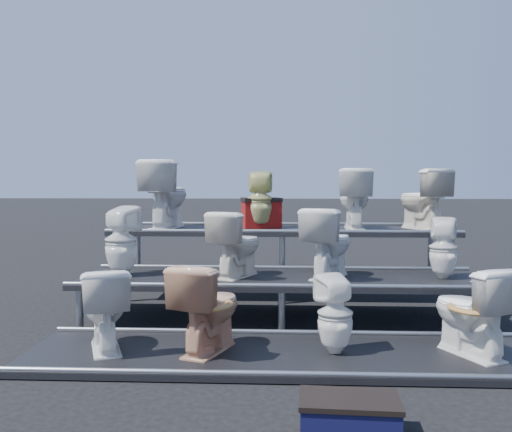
{
  "coord_description": "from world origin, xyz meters",
  "views": [
    {
      "loc": [
        0.02,
        -5.91,
        1.47
      ],
      "look_at": [
        -0.28,
        0.1,
        1.09
      ],
      "focal_mm": 40.0,
      "sensor_mm": 36.0,
      "label": 1
    }
  ],
  "objects_px": {
    "toilet_9": "(260,200)",
    "step_stool": "(350,420)",
    "toilet_1": "(208,307)",
    "toilet_7": "(443,248)",
    "toilet_11": "(422,199)",
    "toilet_4": "(121,241)",
    "red_crate": "(261,215)",
    "toilet_6": "(329,243)",
    "toilet_5": "(237,244)",
    "toilet_0": "(105,308)",
    "toilet_3": "(471,310)",
    "toilet_10": "(354,199)",
    "toilet_2": "(335,314)",
    "toilet_8": "(166,194)"
  },
  "relations": [
    {
      "from": "toilet_9",
      "to": "step_stool",
      "type": "distance_m",
      "value": 4.21
    },
    {
      "from": "toilet_1",
      "to": "toilet_7",
      "type": "bearing_deg",
      "value": -130.2
    },
    {
      "from": "toilet_11",
      "to": "toilet_4",
      "type": "bearing_deg",
      "value": -2.47
    },
    {
      "from": "toilet_7",
      "to": "red_crate",
      "type": "xyz_separation_m",
      "value": [
        -1.93,
        1.4,
        0.25
      ]
    },
    {
      "from": "toilet_6",
      "to": "toilet_11",
      "type": "bearing_deg",
      "value": -109.77
    },
    {
      "from": "toilet_4",
      "to": "red_crate",
      "type": "xyz_separation_m",
      "value": [
        1.43,
        1.4,
        0.2
      ]
    },
    {
      "from": "toilet_4",
      "to": "toilet_9",
      "type": "bearing_deg",
      "value": -117.18
    },
    {
      "from": "toilet_5",
      "to": "toilet_7",
      "type": "distance_m",
      "value": 2.13
    },
    {
      "from": "toilet_0",
      "to": "toilet_9",
      "type": "relative_size",
      "value": 0.95
    },
    {
      "from": "toilet_11",
      "to": "toilet_3",
      "type": "bearing_deg",
      "value": 62.04
    },
    {
      "from": "toilet_9",
      "to": "toilet_10",
      "type": "xyz_separation_m",
      "value": [
        1.18,
        0.0,
        0.01
      ]
    },
    {
      "from": "toilet_2",
      "to": "toilet_9",
      "type": "height_order",
      "value": "toilet_9"
    },
    {
      "from": "toilet_5",
      "to": "toilet_6",
      "type": "height_order",
      "value": "toilet_6"
    },
    {
      "from": "toilet_8",
      "to": "toilet_0",
      "type": "bearing_deg",
      "value": 97.63
    },
    {
      "from": "red_crate",
      "to": "toilet_1",
      "type": "bearing_deg",
      "value": -109.13
    },
    {
      "from": "toilet_4",
      "to": "toilet_1",
      "type": "bearing_deg",
      "value": 150.37
    },
    {
      "from": "toilet_7",
      "to": "step_stool",
      "type": "bearing_deg",
      "value": 79.68
    },
    {
      "from": "toilet_6",
      "to": "red_crate",
      "type": "distance_m",
      "value": 1.61
    },
    {
      "from": "toilet_0",
      "to": "toilet_1",
      "type": "height_order",
      "value": "toilet_1"
    },
    {
      "from": "toilet_2",
      "to": "step_stool",
      "type": "xyz_separation_m",
      "value": [
        -0.04,
        -1.4,
        -0.28
      ]
    },
    {
      "from": "toilet_6",
      "to": "red_crate",
      "type": "xyz_separation_m",
      "value": [
        -0.75,
        1.4,
        0.2
      ]
    },
    {
      "from": "toilet_6",
      "to": "toilet_1",
      "type": "bearing_deg",
      "value": 74.49
    },
    {
      "from": "toilet_9",
      "to": "toilet_10",
      "type": "relative_size",
      "value": 0.97
    },
    {
      "from": "toilet_5",
      "to": "toilet_8",
      "type": "height_order",
      "value": "toilet_8"
    },
    {
      "from": "toilet_6",
      "to": "toilet_11",
      "type": "distance_m",
      "value": 1.86
    },
    {
      "from": "toilet_4",
      "to": "toilet_10",
      "type": "distance_m",
      "value": 2.93
    },
    {
      "from": "toilet_2",
      "to": "toilet_8",
      "type": "height_order",
      "value": "toilet_8"
    },
    {
      "from": "toilet_6",
      "to": "toilet_7",
      "type": "relative_size",
      "value": 1.16
    },
    {
      "from": "toilet_0",
      "to": "toilet_6",
      "type": "bearing_deg",
      "value": -167.48
    },
    {
      "from": "toilet_3",
      "to": "step_stool",
      "type": "distance_m",
      "value": 1.83
    },
    {
      "from": "toilet_0",
      "to": "toilet_3",
      "type": "height_order",
      "value": "toilet_3"
    },
    {
      "from": "toilet_8",
      "to": "step_stool",
      "type": "relative_size",
      "value": 1.56
    },
    {
      "from": "toilet_5",
      "to": "toilet_6",
      "type": "relative_size",
      "value": 0.95
    },
    {
      "from": "toilet_3",
      "to": "red_crate",
      "type": "bearing_deg",
      "value": -81.35
    },
    {
      "from": "toilet_11",
      "to": "step_stool",
      "type": "xyz_separation_m",
      "value": [
        -1.35,
        -4.0,
        -1.13
      ]
    },
    {
      "from": "toilet_2",
      "to": "toilet_4",
      "type": "height_order",
      "value": "toilet_4"
    },
    {
      "from": "toilet_7",
      "to": "toilet_8",
      "type": "height_order",
      "value": "toilet_8"
    },
    {
      "from": "toilet_0",
      "to": "toilet_8",
      "type": "distance_m",
      "value": 2.75
    },
    {
      "from": "red_crate",
      "to": "step_stool",
      "type": "relative_size",
      "value": 0.84
    },
    {
      "from": "toilet_3",
      "to": "toilet_10",
      "type": "height_order",
      "value": "toilet_10"
    },
    {
      "from": "toilet_2",
      "to": "toilet_6",
      "type": "bearing_deg",
      "value": -111.83
    },
    {
      "from": "toilet_3",
      "to": "toilet_11",
      "type": "xyz_separation_m",
      "value": [
        0.22,
        2.6,
        0.81
      ]
    },
    {
      "from": "toilet_9",
      "to": "toilet_10",
      "type": "distance_m",
      "value": 1.18
    },
    {
      "from": "toilet_11",
      "to": "red_crate",
      "type": "distance_m",
      "value": 2.03
    },
    {
      "from": "toilet_8",
      "to": "toilet_9",
      "type": "bearing_deg",
      "value": -172.75
    },
    {
      "from": "toilet_3",
      "to": "toilet_7",
      "type": "distance_m",
      "value": 1.35
    },
    {
      "from": "toilet_5",
      "to": "toilet_7",
      "type": "relative_size",
      "value": 1.1
    },
    {
      "from": "toilet_4",
      "to": "step_stool",
      "type": "xyz_separation_m",
      "value": [
        2.1,
        -2.7,
        -0.73
      ]
    },
    {
      "from": "toilet_5",
      "to": "toilet_1",
      "type": "bearing_deg",
      "value": 109.06
    },
    {
      "from": "toilet_7",
      "to": "toilet_5",
      "type": "bearing_deg",
      "value": 14.69
    }
  ]
}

